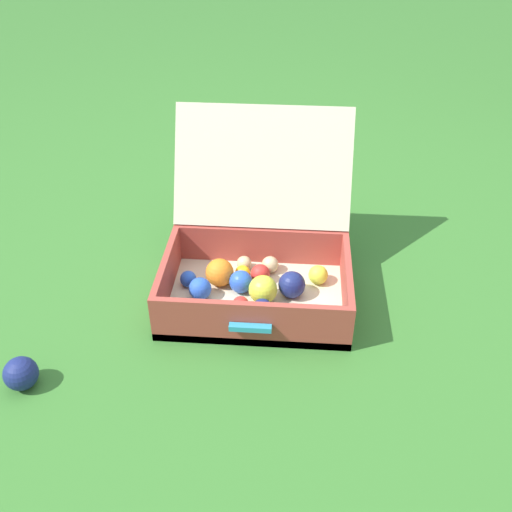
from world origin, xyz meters
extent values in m
plane|color=#336B28|center=(0.00, 0.00, 0.00)|extent=(16.00, 16.00, 0.00)
cube|color=beige|center=(0.05, 0.02, 0.01)|extent=(0.53, 0.36, 0.03)
cube|color=#9E3D33|center=(-0.21, 0.02, 0.07)|extent=(0.02, 0.36, 0.14)
cube|color=#9E3D33|center=(0.30, 0.02, 0.07)|extent=(0.02, 0.36, 0.14)
cube|color=#9E3D33|center=(0.05, -0.15, 0.07)|extent=(0.49, 0.02, 0.14)
cube|color=#9E3D33|center=(0.05, 0.19, 0.07)|extent=(0.49, 0.02, 0.14)
cube|color=beige|center=(0.05, 0.29, 0.30)|extent=(0.53, 0.19, 0.33)
cube|color=teal|center=(0.05, -0.17, 0.08)|extent=(0.11, 0.02, 0.02)
sphere|color=navy|center=(0.15, 0.03, 0.06)|extent=(0.08, 0.08, 0.08)
sphere|color=#CCDB38|center=(0.07, 0.00, 0.07)|extent=(0.08, 0.08, 0.08)
sphere|color=red|center=(0.01, -0.05, 0.05)|extent=(0.05, 0.05, 0.05)
sphere|color=orange|center=(-0.06, 0.07, 0.07)|extent=(0.08, 0.08, 0.08)
sphere|color=purple|center=(0.22, -0.09, 0.05)|extent=(0.04, 0.04, 0.04)
sphere|color=navy|center=(0.16, -0.11, 0.05)|extent=(0.05, 0.05, 0.05)
sphere|color=blue|center=(-0.11, 0.00, 0.06)|extent=(0.06, 0.06, 0.06)
sphere|color=#CCDB38|center=(0.22, 0.10, 0.05)|extent=(0.06, 0.06, 0.06)
sphere|color=#D1B784|center=(0.08, 0.14, 0.05)|extent=(0.05, 0.05, 0.05)
sphere|color=red|center=(0.05, 0.09, 0.05)|extent=(0.06, 0.06, 0.06)
sphere|color=yellow|center=(0.00, 0.10, 0.05)|extent=(0.05, 0.05, 0.05)
sphere|color=navy|center=(-0.11, -0.09, 0.05)|extent=(0.05, 0.05, 0.05)
sphere|color=#D1B784|center=(0.00, 0.14, 0.05)|extent=(0.05, 0.05, 0.05)
sphere|color=blue|center=(-0.16, 0.05, 0.05)|extent=(0.05, 0.05, 0.05)
sphere|color=navy|center=(0.07, -0.07, 0.05)|extent=(0.06, 0.06, 0.06)
sphere|color=blue|center=(0.00, 0.04, 0.06)|extent=(0.07, 0.07, 0.07)
sphere|color=navy|center=(-0.50, -0.34, 0.04)|extent=(0.08, 0.08, 0.08)
camera|label=1|loc=(0.15, -1.28, 1.11)|focal=41.19mm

